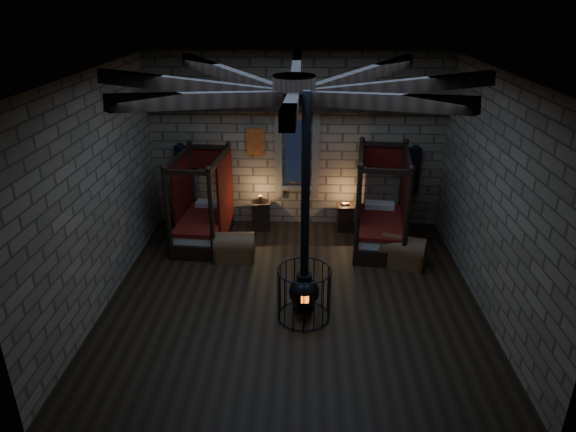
{
  "coord_description": "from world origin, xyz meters",
  "views": [
    {
      "loc": [
        0.2,
        -8.49,
        5.4
      ],
      "look_at": [
        -0.12,
        0.6,
        1.42
      ],
      "focal_mm": 32.0,
      "sensor_mm": 36.0,
      "label": 1
    }
  ],
  "objects_px": {
    "trunk_right": "(403,252)",
    "stove": "(304,288)",
    "bed_right": "(379,223)",
    "bed_left": "(204,220)",
    "trunk_left": "(235,247)"
  },
  "relations": [
    {
      "from": "trunk_left",
      "to": "stove",
      "type": "xyz_separation_m",
      "value": [
        1.53,
        -2.16,
        0.32
      ]
    },
    {
      "from": "bed_right",
      "to": "trunk_right",
      "type": "xyz_separation_m",
      "value": [
        0.39,
        -0.96,
        -0.24
      ]
    },
    {
      "from": "bed_left",
      "to": "bed_right",
      "type": "distance_m",
      "value": 4.08
    },
    {
      "from": "bed_left",
      "to": "bed_right",
      "type": "relative_size",
      "value": 0.94
    },
    {
      "from": "bed_left",
      "to": "stove",
      "type": "xyz_separation_m",
      "value": [
        2.36,
        -3.07,
        0.09
      ]
    },
    {
      "from": "bed_left",
      "to": "trunk_right",
      "type": "distance_m",
      "value": 4.59
    },
    {
      "from": "bed_right",
      "to": "bed_left",
      "type": "bearing_deg",
      "value": -174.62
    },
    {
      "from": "trunk_left",
      "to": "stove",
      "type": "distance_m",
      "value": 2.67
    },
    {
      "from": "trunk_right",
      "to": "stove",
      "type": "bearing_deg",
      "value": -116.79
    },
    {
      "from": "trunk_left",
      "to": "trunk_right",
      "type": "relative_size",
      "value": 0.85
    },
    {
      "from": "bed_left",
      "to": "trunk_left",
      "type": "distance_m",
      "value": 1.25
    },
    {
      "from": "trunk_right",
      "to": "stove",
      "type": "relative_size",
      "value": 0.26
    },
    {
      "from": "bed_left",
      "to": "trunk_left",
      "type": "height_order",
      "value": "bed_left"
    },
    {
      "from": "bed_left",
      "to": "trunk_right",
      "type": "relative_size",
      "value": 1.97
    },
    {
      "from": "bed_right",
      "to": "trunk_left",
      "type": "distance_m",
      "value": 3.36
    }
  ]
}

